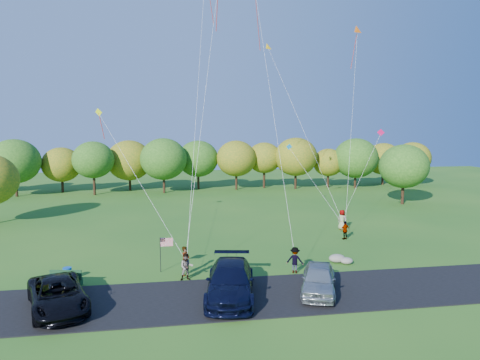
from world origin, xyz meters
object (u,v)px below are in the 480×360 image
object	(u,v)px
flyer_c	(295,260)
trash_barrel	(67,274)
minivan_dark	(58,295)
park_bench	(66,278)
minivan_navy	(230,281)
flyer_b	(187,267)
flyer_a	(185,261)
minivan_silver	(319,279)
flyer_d	(345,230)
flyer_e	(342,220)

from	to	relation	value
flyer_c	trash_barrel	bearing A→B (deg)	20.86
minivan_dark	park_bench	world-z (taller)	minivan_dark
park_bench	minivan_navy	bearing A→B (deg)	-8.63
trash_barrel	flyer_b	bearing A→B (deg)	-9.24
flyer_a	trash_barrel	xyz separation A→B (m)	(-7.29, 0.23, -0.54)
minivan_silver	flyer_d	size ratio (longest dim) A/B	2.94
minivan_navy	minivan_silver	distance (m)	5.05
minivan_dark	flyer_d	xyz separation A→B (m)	(20.40, 11.17, -0.05)
minivan_silver	flyer_e	world-z (taller)	flyer_e
flyer_b	flyer_d	bearing A→B (deg)	27.56
minivan_dark	trash_barrel	bearing A→B (deg)	77.15
flyer_e	minivan_dark	bearing A→B (deg)	90.73
flyer_d	trash_barrel	size ratio (longest dim) A/B	2.01
minivan_navy	flyer_b	size ratio (longest dim) A/B	3.74
flyer_b	flyer_c	distance (m)	7.03
flyer_b	trash_barrel	size ratio (longest dim) A/B	2.14
minivan_silver	flyer_c	distance (m)	3.68
flyer_e	park_bench	distance (m)	24.62
flyer_a	park_bench	world-z (taller)	flyer_a
minivan_navy	park_bench	distance (m)	9.95
flyer_b	flyer_c	size ratio (longest dim) A/B	0.99
flyer_d	flyer_e	size ratio (longest dim) A/B	0.86
minivan_dark	flyer_b	xyz separation A→B (m)	(6.74, 3.42, -0.00)
minivan_navy	minivan_silver	xyz separation A→B (m)	(5.05, -0.18, -0.12)
flyer_b	park_bench	world-z (taller)	flyer_b
flyer_d	park_bench	distance (m)	22.18
flyer_e	flyer_b	bearing A→B (deg)	93.68
minivan_silver	flyer_d	world-z (taller)	minivan_silver
minivan_navy	flyer_b	xyz separation A→B (m)	(-2.29, 3.25, -0.13)
flyer_a	flyer_d	bearing A→B (deg)	-27.54
minivan_dark	trash_barrel	world-z (taller)	minivan_dark
flyer_d	park_bench	xyz separation A→B (m)	(-20.78, -7.76, -0.23)
minivan_silver	flyer_d	xyz separation A→B (m)	(6.33, 11.18, -0.06)
flyer_a	flyer_b	bearing A→B (deg)	-141.90
minivan_dark	minivan_silver	xyz separation A→B (m)	(14.08, -0.01, 0.01)
minivan_dark	trash_barrel	size ratio (longest dim) A/B	7.17
minivan_dark	minivan_navy	distance (m)	9.03
flyer_a	flyer_c	size ratio (longest dim) A/B	1.10
park_bench	flyer_a	bearing A→B (deg)	18.23
flyer_b	park_bench	bearing A→B (deg)	178.07
flyer_c	minivan_silver	bearing A→B (deg)	119.39
minivan_dark	flyer_b	size ratio (longest dim) A/B	3.35
minivan_navy	park_bench	world-z (taller)	minivan_navy
flyer_a	park_bench	xyz separation A→B (m)	(-7.08, -0.98, -0.37)
minivan_dark	flyer_b	world-z (taller)	flyer_b
minivan_silver	flyer_e	distance (m)	16.43
minivan_navy	trash_barrel	distance (m)	10.60
flyer_c	trash_barrel	xyz separation A→B (m)	(-14.35, 0.95, -0.46)
flyer_c	flyer_e	size ratio (longest dim) A/B	0.92
flyer_b	trash_barrel	distance (m)	7.43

